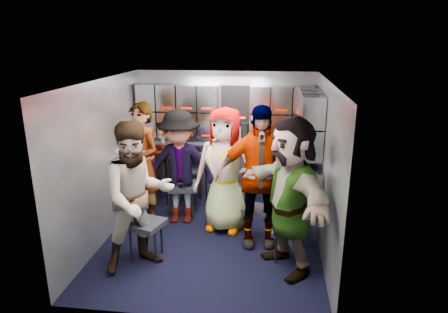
# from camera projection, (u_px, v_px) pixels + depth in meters

# --- Properties ---
(floor) EXTENTS (3.00, 3.00, 0.00)m
(floor) POSITION_uv_depth(u_px,v_px,m) (211.00, 242.00, 5.28)
(floor) COLOR black
(floor) RESTS_ON ground
(wall_back) EXTENTS (2.80, 0.04, 2.10)m
(wall_back) POSITION_uv_depth(u_px,v_px,m) (225.00, 137.00, 6.40)
(wall_back) COLOR #8F939C
(wall_back) RESTS_ON ground
(wall_left) EXTENTS (0.04, 3.00, 2.10)m
(wall_left) POSITION_uv_depth(u_px,v_px,m) (103.00, 162.00, 5.14)
(wall_left) COLOR #8F939C
(wall_left) RESTS_ON ground
(wall_right) EXTENTS (0.04, 3.00, 2.10)m
(wall_right) POSITION_uv_depth(u_px,v_px,m) (325.00, 171.00, 4.81)
(wall_right) COLOR #8F939C
(wall_right) RESTS_ON ground
(ceiling) EXTENTS (2.80, 3.00, 0.02)m
(ceiling) POSITION_uv_depth(u_px,v_px,m) (209.00, 81.00, 4.67)
(ceiling) COLOR silver
(ceiling) RESTS_ON wall_back
(cart_bank_back) EXTENTS (2.68, 0.38, 0.99)m
(cart_bank_back) POSITION_uv_depth(u_px,v_px,m) (223.00, 174.00, 6.36)
(cart_bank_back) COLOR #90959E
(cart_bank_back) RESTS_ON ground
(cart_bank_left) EXTENTS (0.38, 0.76, 0.99)m
(cart_bank_left) POSITION_uv_depth(u_px,v_px,m) (136.00, 187.00, 5.81)
(cart_bank_left) COLOR #90959E
(cart_bank_left) RESTS_ON ground
(counter) EXTENTS (2.68, 0.42, 0.03)m
(counter) POSITION_uv_depth(u_px,v_px,m) (223.00, 143.00, 6.21)
(counter) COLOR #B8BBC0
(counter) RESTS_ON cart_bank_back
(locker_bank_back) EXTENTS (2.68, 0.28, 0.82)m
(locker_bank_back) POSITION_uv_depth(u_px,v_px,m) (224.00, 112.00, 6.13)
(locker_bank_back) COLOR #90959E
(locker_bank_back) RESTS_ON wall_back
(locker_bank_right) EXTENTS (0.28, 1.00, 0.82)m
(locker_bank_right) POSITION_uv_depth(u_px,v_px,m) (310.00, 123.00, 5.36)
(locker_bank_right) COLOR #90959E
(locker_bank_right) RESTS_ON wall_right
(right_cabinet) EXTENTS (0.28, 1.20, 1.00)m
(right_cabinet) POSITION_uv_depth(u_px,v_px,m) (306.00, 194.00, 5.56)
(right_cabinet) COLOR #90959E
(right_cabinet) RESTS_ON ground
(coffee_niche) EXTENTS (0.46, 0.16, 0.84)m
(coffee_niche) POSITION_uv_depth(u_px,v_px,m) (236.00, 113.00, 6.17)
(coffee_niche) COLOR black
(coffee_niche) RESTS_ON wall_back
(red_latch_strip) EXTENTS (2.60, 0.02, 0.03)m
(red_latch_strip) POSITION_uv_depth(u_px,v_px,m) (222.00, 155.00, 6.06)
(red_latch_strip) COLOR #990D00
(red_latch_strip) RESTS_ON cart_bank_back
(jump_seat_near_left) EXTENTS (0.50, 0.49, 0.48)m
(jump_seat_near_left) POSITION_uv_depth(u_px,v_px,m) (145.00, 226.00, 4.79)
(jump_seat_near_left) COLOR black
(jump_seat_near_left) RESTS_ON ground
(jump_seat_mid_left) EXTENTS (0.48, 0.47, 0.50)m
(jump_seat_mid_left) POSITION_uv_depth(u_px,v_px,m) (183.00, 188.00, 5.93)
(jump_seat_mid_left) COLOR black
(jump_seat_mid_left) RESTS_ON ground
(jump_seat_center) EXTENTS (0.44, 0.42, 0.49)m
(jump_seat_center) POSITION_uv_depth(u_px,v_px,m) (226.00, 195.00, 5.71)
(jump_seat_center) COLOR black
(jump_seat_center) RESTS_ON ground
(jump_seat_mid_right) EXTENTS (0.45, 0.44, 0.42)m
(jump_seat_mid_right) POSITION_uv_depth(u_px,v_px,m) (258.00, 211.00, 5.33)
(jump_seat_mid_right) COLOR black
(jump_seat_mid_right) RESTS_ON ground
(jump_seat_near_right) EXTENTS (0.38, 0.37, 0.41)m
(jump_seat_near_right) POSITION_uv_depth(u_px,v_px,m) (287.00, 232.00, 4.77)
(jump_seat_near_right) COLOR black
(jump_seat_near_right) RESTS_ON ground
(attendant_standing) EXTENTS (0.77, 0.71, 1.76)m
(attendant_standing) POSITION_uv_depth(u_px,v_px,m) (143.00, 164.00, 5.63)
(attendant_standing) COLOR black
(attendant_standing) RESTS_ON ground
(attendant_arc_a) EXTENTS (1.07, 1.04, 1.74)m
(attendant_arc_a) POSITION_uv_depth(u_px,v_px,m) (138.00, 197.00, 4.49)
(attendant_arc_a) COLOR black
(attendant_arc_a) RESTS_ON ground
(attendant_arc_b) EXTENTS (1.09, 0.65, 1.65)m
(attendant_arc_b) POSITION_uv_depth(u_px,v_px,m) (180.00, 168.00, 5.65)
(attendant_arc_b) COLOR black
(attendant_arc_b) RESTS_ON ground
(attendant_arc_c) EXTENTS (0.94, 0.71, 1.73)m
(attendant_arc_c) POSITION_uv_depth(u_px,v_px,m) (225.00, 170.00, 5.42)
(attendant_arc_c) COLOR black
(attendant_arc_c) RESTS_ON ground
(attendant_arc_d) EXTENTS (1.12, 0.56, 1.83)m
(attendant_arc_d) POSITION_uv_depth(u_px,v_px,m) (258.00, 177.00, 5.00)
(attendant_arc_d) COLOR black
(attendant_arc_d) RESTS_ON ground
(attendant_arc_e) EXTENTS (1.31, 1.71, 1.81)m
(attendant_arc_e) POSITION_uv_depth(u_px,v_px,m) (290.00, 196.00, 4.45)
(attendant_arc_e) COLOR black
(attendant_arc_e) RESTS_ON ground
(bottle_left) EXTENTS (0.06, 0.06, 0.24)m
(bottle_left) POSITION_uv_depth(u_px,v_px,m) (163.00, 133.00, 6.24)
(bottle_left) COLOR white
(bottle_left) RESTS_ON counter
(bottle_mid) EXTENTS (0.07, 0.07, 0.23)m
(bottle_mid) POSITION_uv_depth(u_px,v_px,m) (237.00, 136.00, 6.10)
(bottle_mid) COLOR white
(bottle_mid) RESTS_ON counter
(bottle_right) EXTENTS (0.07, 0.07, 0.25)m
(bottle_right) POSITION_uv_depth(u_px,v_px,m) (239.00, 135.00, 6.09)
(bottle_right) COLOR white
(bottle_right) RESTS_ON counter
(cup_left) EXTENTS (0.09, 0.09, 0.09)m
(cup_left) POSITION_uv_depth(u_px,v_px,m) (173.00, 139.00, 6.23)
(cup_left) COLOR #CCB690
(cup_left) RESTS_ON counter
(cup_right) EXTENTS (0.08, 0.08, 0.10)m
(cup_right) POSITION_uv_depth(u_px,v_px,m) (253.00, 141.00, 6.08)
(cup_right) COLOR #CCB690
(cup_right) RESTS_ON counter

